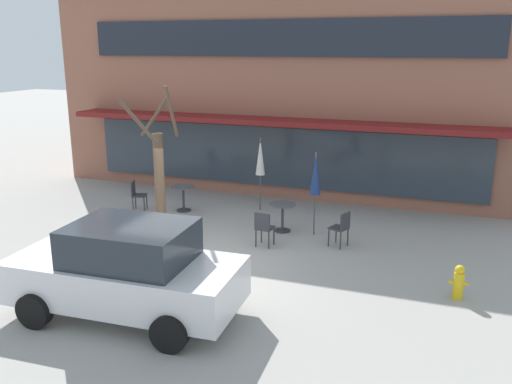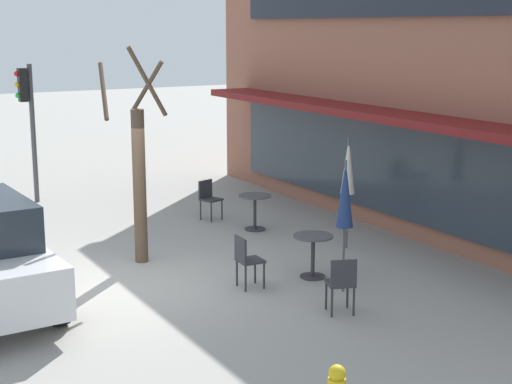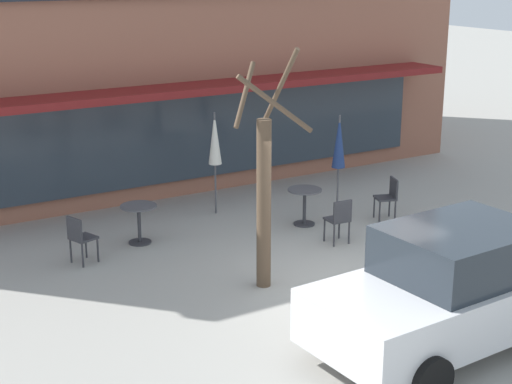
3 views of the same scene
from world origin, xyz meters
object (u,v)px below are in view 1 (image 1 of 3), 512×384
at_px(cafe_chair_1, 264,227).
at_px(street_tree, 159,183).
at_px(parked_sedan, 127,270).
at_px(patio_umbrella_cream_folded, 260,157).
at_px(patio_umbrella_green_folded, 315,174).
at_px(cafe_chair_0, 137,194).
at_px(cafe_table_near_wall, 183,194).
at_px(fire_hydrant, 459,282).
at_px(cafe_chair_2, 341,227).
at_px(cafe_table_streetside, 283,213).

relative_size(cafe_chair_1, street_tree, 0.22).
bearing_deg(parked_sedan, patio_umbrella_cream_folded, 89.66).
height_order(patio_umbrella_green_folded, cafe_chair_0, patio_umbrella_green_folded).
relative_size(cafe_table_near_wall, fire_hydrant, 1.08).
bearing_deg(patio_umbrella_green_folded, cafe_chair_0, 177.18).
bearing_deg(cafe_chair_1, cafe_chair_2, 20.21).
height_order(cafe_table_streetside, patio_umbrella_green_folded, patio_umbrella_green_folded).
bearing_deg(street_tree, fire_hydrant, -3.43).
xyz_separation_m(patio_umbrella_cream_folded, street_tree, (-1.16, -3.85, 0.04)).
relative_size(patio_umbrella_cream_folded, cafe_chair_1, 2.47).
xyz_separation_m(patio_umbrella_cream_folded, cafe_chair_2, (2.90, -2.23, -1.10)).
distance_m(cafe_chair_1, fire_hydrant, 4.71).
relative_size(cafe_table_near_wall, cafe_table_streetside, 1.00).
bearing_deg(cafe_table_near_wall, street_tree, -72.03).
distance_m(cafe_table_streetside, street_tree, 3.46).
height_order(cafe_table_streetside, cafe_chair_1, cafe_chair_1).
xyz_separation_m(patio_umbrella_green_folded, fire_hydrant, (3.57, -2.68, -1.27)).
distance_m(cafe_table_near_wall, cafe_table_streetside, 3.41).
distance_m(cafe_chair_1, parked_sedan, 4.32).
xyz_separation_m(patio_umbrella_green_folded, street_tree, (-3.22, -2.27, 0.04)).
bearing_deg(cafe_table_near_wall, cafe_chair_2, -15.16).
bearing_deg(cafe_chair_2, cafe_chair_0, 171.76).
bearing_deg(cafe_chair_2, cafe_table_near_wall, 164.84).
relative_size(cafe_table_streetside, cafe_chair_1, 0.85).
height_order(patio_umbrella_cream_folded, fire_hydrant, patio_umbrella_cream_folded).
relative_size(patio_umbrella_cream_folded, parked_sedan, 0.51).
xyz_separation_m(patio_umbrella_cream_folded, cafe_chair_1, (1.12, -2.88, -1.10)).
xyz_separation_m(cafe_table_streetside, fire_hydrant, (4.42, -2.65, -0.16)).
height_order(cafe_table_near_wall, patio_umbrella_cream_folded, patio_umbrella_cream_folded).
xyz_separation_m(cafe_table_near_wall, patio_umbrella_cream_folded, (2.13, 0.86, 1.11)).
relative_size(cafe_table_near_wall, street_tree, 0.19).
bearing_deg(fire_hydrant, parked_sedan, -153.97).
bearing_deg(cafe_table_streetside, street_tree, -136.46).
height_order(cafe_table_streetside, street_tree, street_tree).
xyz_separation_m(parked_sedan, fire_hydrant, (5.67, 2.77, -0.53)).
relative_size(patio_umbrella_cream_folded, cafe_chair_2, 2.47).
bearing_deg(patio_umbrella_cream_folded, parked_sedan, -90.34).
xyz_separation_m(cafe_chair_0, cafe_chair_2, (6.36, -0.92, 0.00)).
xyz_separation_m(cafe_table_near_wall, parked_sedan, (2.09, -6.16, 0.36)).
xyz_separation_m(cafe_table_streetside, cafe_chair_0, (-4.65, 0.30, 0.01)).
xyz_separation_m(cafe_table_near_wall, cafe_chair_0, (-1.32, -0.44, 0.01)).
bearing_deg(patio_umbrella_cream_folded, patio_umbrella_green_folded, -37.47).
height_order(cafe_table_streetside, patio_umbrella_cream_folded, patio_umbrella_cream_folded).
height_order(cafe_table_streetside, parked_sedan, parked_sedan).
height_order(patio_umbrella_cream_folded, cafe_chair_2, patio_umbrella_cream_folded).
bearing_deg(cafe_chair_0, street_tree, -47.99).
distance_m(cafe_chair_1, cafe_chair_2, 1.90).
height_order(cafe_table_near_wall, patio_umbrella_green_folded, patio_umbrella_green_folded).
bearing_deg(cafe_table_near_wall, cafe_chair_0, -161.45).
height_order(cafe_chair_0, street_tree, street_tree).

